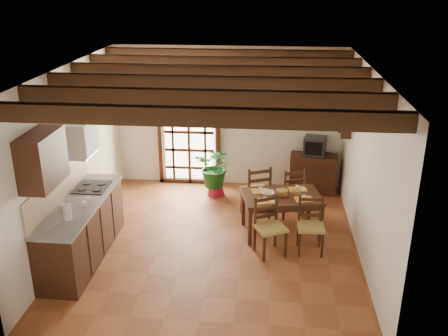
# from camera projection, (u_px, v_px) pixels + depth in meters

# --- Properties ---
(ground_plane) EXTENTS (5.00, 5.00, 0.00)m
(ground_plane) POSITION_uv_depth(u_px,v_px,m) (216.00, 243.00, 8.06)
(ground_plane) COLOR brown
(room_shell) EXTENTS (4.52, 5.02, 2.81)m
(room_shell) POSITION_uv_depth(u_px,v_px,m) (215.00, 136.00, 7.40)
(room_shell) COLOR silver
(room_shell) RESTS_ON ground_plane
(ceiling_beams) EXTENTS (4.50, 4.34, 0.20)m
(ceiling_beams) POSITION_uv_depth(u_px,v_px,m) (214.00, 77.00, 7.08)
(ceiling_beams) COLOR black
(ceiling_beams) RESTS_ON room_shell
(french_door) EXTENTS (1.26, 0.11, 2.32)m
(french_door) POSITION_uv_depth(u_px,v_px,m) (189.00, 128.00, 9.97)
(french_door) COLOR white
(french_door) RESTS_ON ground_plane
(kitchen_counter) EXTENTS (0.64, 2.25, 1.38)m
(kitchen_counter) POSITION_uv_depth(u_px,v_px,m) (82.00, 229.00, 7.51)
(kitchen_counter) COLOR #311A0F
(kitchen_counter) RESTS_ON ground_plane
(upper_cabinet) EXTENTS (0.35, 0.80, 0.70)m
(upper_cabinet) POSITION_uv_depth(u_px,v_px,m) (42.00, 159.00, 6.37)
(upper_cabinet) COLOR #311A0F
(upper_cabinet) RESTS_ON room_shell
(range_hood) EXTENTS (0.38, 0.60, 0.54)m
(range_hood) POSITION_uv_depth(u_px,v_px,m) (80.00, 138.00, 7.57)
(range_hood) COLOR white
(range_hood) RESTS_ON room_shell
(counter_items) EXTENTS (0.50, 1.43, 0.25)m
(counter_items) POSITION_uv_depth(u_px,v_px,m) (81.00, 197.00, 7.41)
(counter_items) COLOR black
(counter_items) RESTS_ON kitchen_counter
(dining_table) EXTENTS (1.40, 1.06, 0.69)m
(dining_table) POSITION_uv_depth(u_px,v_px,m) (282.00, 200.00, 8.18)
(dining_table) COLOR #3B1F13
(dining_table) RESTS_ON ground_plane
(chair_near_left) EXTENTS (0.56, 0.55, 0.92)m
(chair_near_left) POSITION_uv_depth(u_px,v_px,m) (270.00, 237.00, 7.66)
(chair_near_left) COLOR #A98F48
(chair_near_left) RESTS_ON ground_plane
(chair_near_right) EXTENTS (0.42, 0.40, 0.88)m
(chair_near_right) POSITION_uv_depth(u_px,v_px,m) (310.00, 235.00, 7.73)
(chair_near_right) COLOR #A98F48
(chair_near_right) RESTS_ON ground_plane
(chair_far_left) EXTENTS (0.58, 0.57, 0.98)m
(chair_far_left) POSITION_uv_depth(u_px,v_px,m) (256.00, 200.00, 8.85)
(chair_far_left) COLOR #A98F48
(chair_far_left) RESTS_ON ground_plane
(chair_far_right) EXTENTS (0.54, 0.53, 0.92)m
(chair_far_right) POSITION_uv_depth(u_px,v_px,m) (290.00, 200.00, 8.92)
(chair_far_right) COLOR #A98F48
(chair_far_right) RESTS_ON ground_plane
(table_setting) EXTENTS (0.92, 0.61, 0.09)m
(table_setting) POSITION_uv_depth(u_px,v_px,m) (282.00, 197.00, 8.16)
(table_setting) COLOR gold
(table_setting) RESTS_ON dining_table
(table_bowl) EXTENTS (0.24, 0.24, 0.05)m
(table_bowl) POSITION_uv_depth(u_px,v_px,m) (268.00, 193.00, 8.16)
(table_bowl) COLOR white
(table_bowl) RESTS_ON dining_table
(sideboard) EXTENTS (0.94, 0.49, 0.77)m
(sideboard) POSITION_uv_depth(u_px,v_px,m) (313.00, 173.00, 9.84)
(sideboard) COLOR #311A0F
(sideboard) RESTS_ON ground_plane
(crt_tv) EXTENTS (0.47, 0.45, 0.35)m
(crt_tv) POSITION_uv_depth(u_px,v_px,m) (315.00, 146.00, 9.62)
(crt_tv) COLOR black
(crt_tv) RESTS_ON sideboard
(fuse_box) EXTENTS (0.25, 0.03, 0.32)m
(fuse_box) POSITION_uv_depth(u_px,v_px,m) (306.00, 102.00, 9.59)
(fuse_box) COLOR white
(fuse_box) RESTS_ON room_shell
(plant_pot) EXTENTS (0.35, 0.35, 0.21)m
(plant_pot) POSITION_uv_depth(u_px,v_px,m) (216.00, 190.00, 9.77)
(plant_pot) COLOR maroon
(plant_pot) RESTS_ON ground_plane
(potted_plant) EXTENTS (2.25, 2.04, 2.15)m
(potted_plant) POSITION_uv_depth(u_px,v_px,m) (216.00, 168.00, 9.61)
(potted_plant) COLOR #144C19
(potted_plant) RESTS_ON ground_plane
(wall_shelf) EXTENTS (0.20, 0.42, 0.20)m
(wall_shelf) POSITION_uv_depth(u_px,v_px,m) (345.00, 128.00, 8.81)
(wall_shelf) COLOR #311A0F
(wall_shelf) RESTS_ON room_shell
(shelf_vase) EXTENTS (0.15, 0.15, 0.15)m
(shelf_vase) POSITION_uv_depth(u_px,v_px,m) (346.00, 121.00, 8.76)
(shelf_vase) COLOR #B2BFB2
(shelf_vase) RESTS_ON wall_shelf
(shelf_flowers) EXTENTS (0.14, 0.14, 0.36)m
(shelf_flowers) POSITION_uv_depth(u_px,v_px,m) (347.00, 109.00, 8.68)
(shelf_flowers) COLOR gold
(shelf_flowers) RESTS_ON shelf_vase
(framed_picture) EXTENTS (0.03, 0.32, 0.32)m
(framed_picture) POSITION_uv_depth(u_px,v_px,m) (353.00, 99.00, 8.61)
(framed_picture) COLOR brown
(framed_picture) RESTS_ON room_shell
(pendant_lamp) EXTENTS (0.36, 0.36, 0.84)m
(pendant_lamp) POSITION_uv_depth(u_px,v_px,m) (285.00, 111.00, 7.73)
(pendant_lamp) COLOR black
(pendant_lamp) RESTS_ON room_shell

